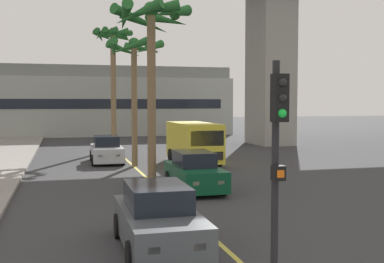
{
  "coord_description": "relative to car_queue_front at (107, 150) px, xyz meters",
  "views": [
    {
      "loc": [
        -3.73,
        0.11,
        3.53
      ],
      "look_at": [
        0.0,
        14.0,
        2.66
      ],
      "focal_mm": 44.98,
      "sensor_mm": 36.0,
      "label": 1
    }
  ],
  "objects": [
    {
      "name": "car_queue_second",
      "position": [
        2.64,
        -9.87,
        0.0
      ],
      "size": [
        1.89,
        4.13,
        1.56
      ],
      "color": "#0C4728",
      "rests_on": "ground"
    },
    {
      "name": "car_queue_third",
      "position": [
        -0.27,
        -17.15,
        0.0
      ],
      "size": [
        1.85,
        4.11,
        1.56
      ],
      "color": "#4C5156",
      "rests_on": "ground"
    },
    {
      "name": "palm_tree_near_median",
      "position": [
        1.19,
        7.79,
        6.61
      ],
      "size": [
        3.04,
        3.07,
        9.03
      ],
      "color": "brown",
      "rests_on": "ground"
    },
    {
      "name": "lane_stripe_center",
      "position": [
        1.3,
        -4.44,
        -0.72
      ],
      "size": [
        0.14,
        56.0,
        0.01
      ],
      "primitive_type": "cube",
      "color": "#DBCC4C",
      "rests_on": "ground"
    },
    {
      "name": "pier_building_backdrop",
      "position": [
        1.3,
        25.24,
        2.89
      ],
      "size": [
        28.46,
        8.04,
        7.34
      ],
      "color": "#ADB2A8",
      "rests_on": "ground"
    },
    {
      "name": "traffic_light_median_near",
      "position": [
        0.89,
        -21.27,
        1.99
      ],
      "size": [
        0.24,
        0.37,
        4.2
      ],
      "color": "black",
      "rests_on": "ground"
    },
    {
      "name": "car_queue_front",
      "position": [
        0.0,
        0.0,
        0.0
      ],
      "size": [
        1.89,
        4.13,
        1.56
      ],
      "color": "#B7BABF",
      "rests_on": "ground"
    },
    {
      "name": "palm_tree_mid_median",
      "position": [
        1.43,
        -1.87,
        5.13
      ],
      "size": [
        3.18,
        3.4,
        7.07
      ],
      "color": "brown",
      "rests_on": "ground"
    },
    {
      "name": "palm_tree_far_median",
      "position": [
        0.93,
        -9.67,
        5.54
      ],
      "size": [
        3.22,
        3.25,
        7.44
      ],
      "color": "brown",
      "rests_on": "ground"
    },
    {
      "name": "delivery_van",
      "position": [
        4.76,
        -1.95,
        0.57
      ],
      "size": [
        2.22,
        5.28,
        2.36
      ],
      "color": "yellow",
      "rests_on": "ground"
    }
  ]
}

